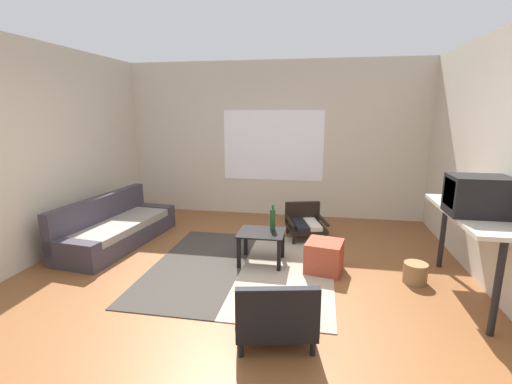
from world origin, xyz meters
The scene contains 14 objects.
ground_plane centered at (0.00, 0.00, 0.00)m, with size 7.80×7.80×0.00m, color brown.
far_wall_with_window centered at (0.00, 3.06, 1.35)m, with size 5.60×0.13×2.70m.
side_wall_left centered at (-2.66, 0.30, 1.35)m, with size 0.12×6.60×2.70m, color beige.
area_rug centered at (-0.04, 0.62, 0.01)m, with size 2.16×2.31×0.01m.
couch centered at (-1.99, 1.12, 0.21)m, with size 0.91×1.98×0.68m.
coffee_table centered at (0.16, 0.82, 0.32)m, with size 0.56×0.49×0.41m.
armchair_by_window centered at (0.64, 1.89, 0.23)m, with size 0.67×0.71×0.49m.
armchair_striped_foreground centered at (0.54, -0.74, 0.25)m, with size 0.74×0.66×0.58m.
ottoman_orange centered at (0.93, 0.72, 0.18)m, with size 0.41×0.41×0.37m, color #993D28.
console_shelf centered at (2.32, 0.41, 0.79)m, with size 0.46×1.52×0.89m.
crt_television centered at (2.31, 0.29, 1.08)m, with size 0.52×0.38×0.38m.
clay_vase centered at (2.32, 0.81, 1.00)m, with size 0.21×0.21×0.30m.
glass_bottle centered at (0.28, 0.93, 0.54)m, with size 0.07×0.07×0.32m.
wicker_basket centered at (1.92, 0.61, 0.11)m, with size 0.25×0.25×0.22m, color olive.
Camera 1 is at (0.84, -3.32, 1.86)m, focal length 25.26 mm.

